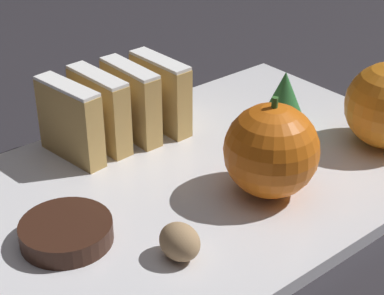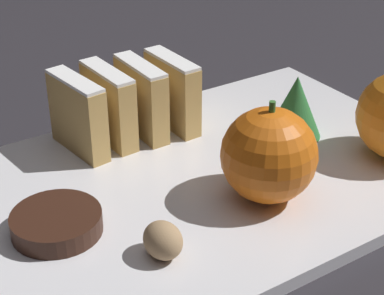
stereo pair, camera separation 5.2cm
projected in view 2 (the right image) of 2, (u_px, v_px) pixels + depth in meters
name	position (u px, v px, depth m)	size (l,w,h in m)	color
ground_plane	(192.00, 190.00, 0.55)	(6.00, 6.00, 0.00)	#28262B
serving_platter	(192.00, 184.00, 0.54)	(0.28, 0.46, 0.01)	white
stollen_slice_front	(78.00, 115.00, 0.57)	(0.07, 0.03, 0.07)	tan
stollen_slice_second	(109.00, 106.00, 0.58)	(0.07, 0.02, 0.07)	tan
stollen_slice_third	(141.00, 99.00, 0.60)	(0.07, 0.02, 0.07)	tan
stollen_slice_fourth	(172.00, 92.00, 0.61)	(0.07, 0.02, 0.07)	tan
orange_near	(269.00, 155.00, 0.50)	(0.08, 0.08, 0.08)	orange
walnut	(163.00, 240.00, 0.45)	(0.03, 0.03, 0.03)	tan
chocolate_cookie	(57.00, 223.00, 0.47)	(0.07, 0.07, 0.02)	#381E14
evergreen_sprig	(295.00, 106.00, 0.59)	(0.05, 0.05, 0.06)	#2D7538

